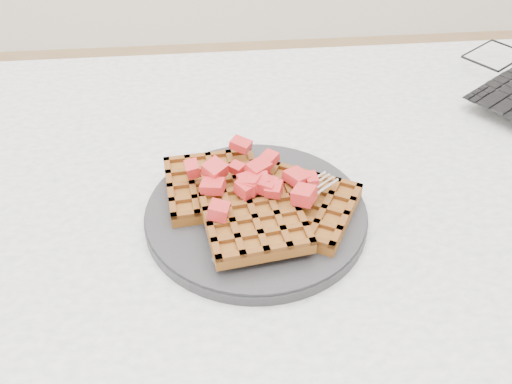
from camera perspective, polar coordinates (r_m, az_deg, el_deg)
table at (r=0.74m, az=3.27°, el=-8.11°), size 1.20×0.80×0.75m
plate at (r=0.64m, az=0.00°, el=-2.18°), size 0.25×0.25×0.02m
waffles at (r=0.62m, az=0.05°, el=-1.11°), size 0.23×0.19×0.03m
strawberry_pile at (r=0.61m, az=0.00°, el=1.00°), size 0.15×0.15×0.02m
fork at (r=0.61m, az=3.03°, el=-2.80°), size 0.16×0.13×0.02m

